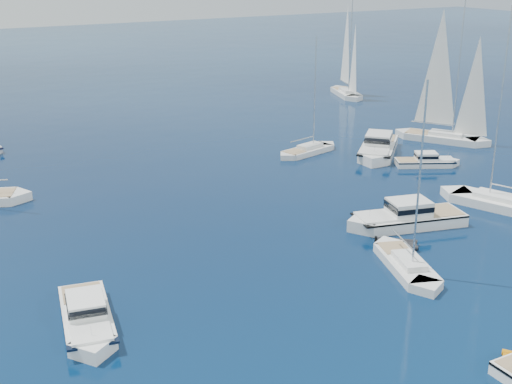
% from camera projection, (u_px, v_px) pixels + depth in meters
% --- Properties ---
extents(motor_cruiser_left, '(4.51, 9.51, 2.40)m').
position_uv_depth(motor_cruiser_left, '(88.00, 327.00, 39.74)').
color(motor_cruiser_left, white).
rests_on(motor_cruiser_left, ground).
extents(motor_cruiser_centre, '(11.08, 5.81, 2.78)m').
position_uv_depth(motor_cruiser_centre, '(405.00, 226.00, 54.64)').
color(motor_cruiser_centre, silver).
rests_on(motor_cruiser_centre, ground).
extents(motor_cruiser_far_r, '(7.30, 5.28, 1.87)m').
position_uv_depth(motor_cruiser_far_r, '(427.00, 166.00, 70.25)').
color(motor_cruiser_far_r, silver).
rests_on(motor_cruiser_far_r, ground).
extents(motor_cruiser_distant, '(10.74, 10.50, 3.02)m').
position_uv_depth(motor_cruiser_distant, '(378.00, 155.00, 74.27)').
color(motor_cruiser_distant, silver).
rests_on(motor_cruiser_distant, ground).
extents(sailboat_fore, '(5.50, 9.73, 13.89)m').
position_uv_depth(sailboat_fore, '(406.00, 269.00, 47.08)').
color(sailboat_fore, white).
rests_on(sailboat_fore, ground).
extents(sailboat_mid_r, '(7.09, 12.30, 17.59)m').
position_uv_depth(sailboat_mid_r, '(502.00, 208.00, 58.44)').
color(sailboat_mid_r, white).
rests_on(sailboat_mid_r, ground).
extents(sailboat_centre, '(9.22, 4.36, 13.12)m').
position_uv_depth(sailboat_centre, '(308.00, 153.00, 74.76)').
color(sailboat_centre, silver).
rests_on(sailboat_centre, ground).
extents(sailboat_sails_r, '(8.73, 11.66, 17.32)m').
position_uv_depth(sailboat_sails_r, '(441.00, 141.00, 79.69)').
color(sailboat_sails_r, silver).
rests_on(sailboat_sails_r, ground).
extents(sailboat_sails_far, '(6.19, 11.16, 15.92)m').
position_uv_depth(sailboat_sails_far, '(346.00, 96.00, 105.64)').
color(sailboat_sails_far, silver).
rests_on(sailboat_sails_far, ground).
extents(tender_grey_near, '(3.56, 3.40, 0.95)m').
position_uv_depth(tender_grey_near, '(397.00, 247.00, 50.61)').
color(tender_grey_near, black).
rests_on(tender_grey_near, ground).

